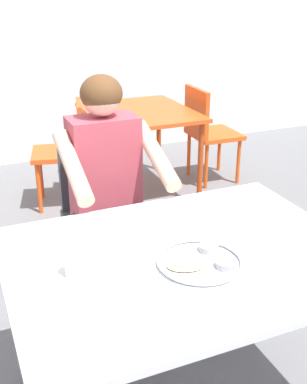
{
  "coord_description": "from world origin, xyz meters",
  "views": [
    {
      "loc": [
        -0.68,
        -1.3,
        1.64
      ],
      "look_at": [
        0.0,
        0.31,
        0.88
      ],
      "focal_mm": 44.87,
      "sensor_mm": 36.0,
      "label": 1
    }
  ],
  "objects_px": {
    "chair_foreground": "(99,206)",
    "chair_red_right": "(207,128)",
    "drinking_cup": "(74,262)",
    "chair_red_left": "(67,146)",
    "thali_tray": "(201,261)",
    "table_background_red": "(140,120)",
    "table_foreground": "(184,268)",
    "diner_foreground": "(110,181)"
  },
  "relations": [
    {
      "from": "chair_foreground",
      "to": "chair_red_right",
      "type": "relative_size",
      "value": 1.06
    },
    {
      "from": "drinking_cup",
      "to": "chair_red_right",
      "type": "relative_size",
      "value": 0.12
    },
    {
      "from": "chair_red_left",
      "to": "chair_foreground",
      "type": "bearing_deg",
      "value": -95.3
    },
    {
      "from": "chair_foreground",
      "to": "chair_red_right",
      "type": "distance_m",
      "value": 1.83
    },
    {
      "from": "thali_tray",
      "to": "table_background_red",
      "type": "bearing_deg",
      "value": 73.79
    },
    {
      "from": "table_foreground",
      "to": "table_background_red",
      "type": "height_order",
      "value": "table_foreground"
    },
    {
      "from": "thali_tray",
      "to": "drinking_cup",
      "type": "distance_m",
      "value": 0.44
    },
    {
      "from": "diner_foreground",
      "to": "chair_foreground",
      "type": "bearing_deg",
      "value": 90.13
    },
    {
      "from": "table_foreground",
      "to": "chair_foreground",
      "type": "bearing_deg",
      "value": 92.38
    },
    {
      "from": "chair_foreground",
      "to": "chair_red_left",
      "type": "bearing_deg",
      "value": 84.7
    },
    {
      "from": "thali_tray",
      "to": "chair_red_right",
      "type": "distance_m",
      "value": 2.64
    },
    {
      "from": "table_foreground",
      "to": "thali_tray",
      "type": "relative_size",
      "value": 4.21
    },
    {
      "from": "table_foreground",
      "to": "thali_tray",
      "type": "height_order",
      "value": "thali_tray"
    },
    {
      "from": "thali_tray",
      "to": "drinking_cup",
      "type": "relative_size",
      "value": 3.13
    },
    {
      "from": "table_background_red",
      "to": "chair_red_left",
      "type": "relative_size",
      "value": 1.14
    },
    {
      "from": "drinking_cup",
      "to": "table_foreground",
      "type": "bearing_deg",
      "value": -2.42
    },
    {
      "from": "table_foreground",
      "to": "chair_red_right",
      "type": "xyz_separation_m",
      "value": [
        1.31,
        2.2,
        -0.18
      ]
    },
    {
      "from": "drinking_cup",
      "to": "diner_foreground",
      "type": "relative_size",
      "value": 0.08
    },
    {
      "from": "thali_tray",
      "to": "chair_red_left",
      "type": "bearing_deg",
      "value": 88.69
    },
    {
      "from": "chair_foreground",
      "to": "chair_red_left",
      "type": "relative_size",
      "value": 1.07
    },
    {
      "from": "table_foreground",
      "to": "table_background_red",
      "type": "distance_m",
      "value": 2.29
    },
    {
      "from": "thali_tray",
      "to": "table_foreground",
      "type": "bearing_deg",
      "value": 103.31
    },
    {
      "from": "table_foreground",
      "to": "chair_red_left",
      "type": "xyz_separation_m",
      "value": [
        0.07,
        2.18,
        -0.18
      ]
    },
    {
      "from": "table_background_red",
      "to": "chair_red_right",
      "type": "bearing_deg",
      "value": 0.62
    },
    {
      "from": "table_foreground",
      "to": "diner_foreground",
      "type": "bearing_deg",
      "value": 93.06
    },
    {
      "from": "chair_red_right",
      "to": "table_foreground",
      "type": "bearing_deg",
      "value": -120.86
    },
    {
      "from": "drinking_cup",
      "to": "thali_tray",
      "type": "bearing_deg",
      "value": -13.75
    },
    {
      "from": "table_foreground",
      "to": "chair_red_right",
      "type": "bearing_deg",
      "value": 59.14
    },
    {
      "from": "table_background_red",
      "to": "chair_red_right",
      "type": "distance_m",
      "value": 0.64
    },
    {
      "from": "table_background_red",
      "to": "chair_foreground",
      "type": "bearing_deg",
      "value": -120.58
    },
    {
      "from": "table_background_red",
      "to": "chair_red_right",
      "type": "xyz_separation_m",
      "value": [
        0.63,
        0.01,
        -0.13
      ]
    },
    {
      "from": "drinking_cup",
      "to": "diner_foreground",
      "type": "distance_m",
      "value": 0.81
    },
    {
      "from": "table_foreground",
      "to": "chair_red_right",
      "type": "height_order",
      "value": "chair_red_right"
    },
    {
      "from": "table_foreground",
      "to": "chair_foreground",
      "type": "height_order",
      "value": "chair_foreground"
    },
    {
      "from": "table_foreground",
      "to": "diner_foreground",
      "type": "relative_size",
      "value": 1.03
    },
    {
      "from": "chair_foreground",
      "to": "table_background_red",
      "type": "height_order",
      "value": "chair_foreground"
    },
    {
      "from": "thali_tray",
      "to": "chair_foreground",
      "type": "bearing_deg",
      "value": 93.3
    },
    {
      "from": "chair_foreground",
      "to": "table_background_red",
      "type": "xyz_separation_m",
      "value": [
        0.72,
        1.22,
        0.11
      ]
    },
    {
      "from": "thali_tray",
      "to": "chair_foreground",
      "type": "height_order",
      "value": "chair_foreground"
    },
    {
      "from": "table_background_red",
      "to": "chair_red_left",
      "type": "distance_m",
      "value": 0.63
    },
    {
      "from": "chair_foreground",
      "to": "chair_red_left",
      "type": "xyz_separation_m",
      "value": [
        0.11,
        1.22,
        -0.03
      ]
    },
    {
      "from": "table_foreground",
      "to": "drinking_cup",
      "type": "distance_m",
      "value": 0.42
    }
  ]
}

